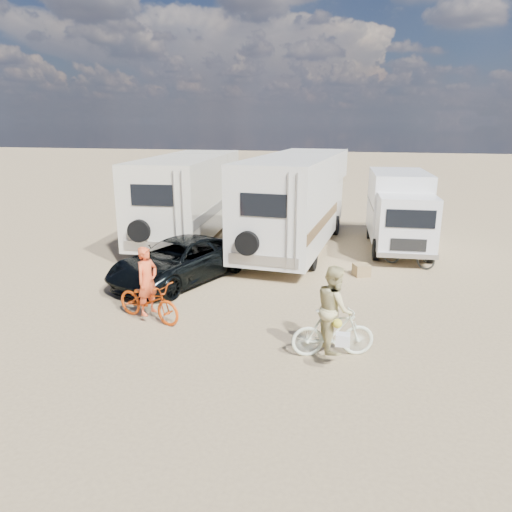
% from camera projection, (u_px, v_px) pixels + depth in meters
% --- Properties ---
extents(ground, '(140.00, 140.00, 0.00)m').
position_uv_depth(ground, '(275.00, 309.00, 12.91)').
color(ground, tan).
rests_on(ground, ground).
extents(rv_main, '(3.46, 9.41, 3.69)m').
position_uv_depth(rv_main, '(297.00, 203.00, 18.65)').
color(rv_main, white).
rests_on(rv_main, ground).
extents(rv_left, '(3.27, 8.64, 3.55)m').
position_uv_depth(rv_left, '(189.00, 199.00, 20.08)').
color(rv_left, white).
rests_on(rv_left, ground).
extents(box_truck, '(2.45, 5.69, 3.01)m').
position_uv_depth(box_truck, '(400.00, 212.00, 18.49)').
color(box_truck, silver).
rests_on(box_truck, ground).
extents(dark_suv, '(3.90, 5.36, 1.35)m').
position_uv_depth(dark_suv, '(178.00, 261.00, 14.99)').
color(dark_suv, black).
rests_on(dark_suv, ground).
extents(bike_man, '(2.12, 1.32, 1.05)m').
position_uv_depth(bike_man, '(149.00, 301.00, 12.06)').
color(bike_man, '#C03C07').
rests_on(bike_man, ground).
extents(bike_woman, '(1.89, 1.00, 1.09)m').
position_uv_depth(bike_woman, '(333.00, 333.00, 10.20)').
color(bike_woman, silver).
rests_on(bike_woman, ground).
extents(rider_man, '(0.62, 0.75, 1.78)m').
position_uv_depth(rider_man, '(148.00, 287.00, 11.96)').
color(rider_man, '#EA5528').
rests_on(rider_man, ground).
extents(rider_woman, '(0.94, 1.08, 1.88)m').
position_uv_depth(rider_woman, '(334.00, 316.00, 10.09)').
color(rider_woman, '#CFC283').
rests_on(rider_woman, ground).
extents(bike_parked, '(1.97, 1.38, 0.98)m').
position_uv_depth(bike_parked, '(409.00, 253.00, 16.58)').
color(bike_parked, '#2A2D2A').
rests_on(bike_parked, ground).
extents(cooler, '(0.63, 0.51, 0.45)m').
position_uv_depth(cooler, '(243.00, 261.00, 16.55)').
color(cooler, teal).
rests_on(cooler, ground).
extents(crate, '(0.64, 0.64, 0.39)m').
position_uv_depth(crate, '(361.00, 270.00, 15.65)').
color(crate, olive).
rests_on(crate, ground).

